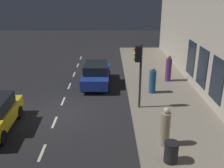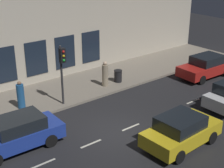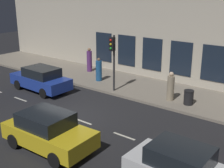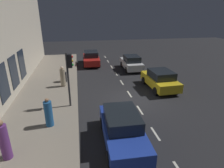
% 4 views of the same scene
% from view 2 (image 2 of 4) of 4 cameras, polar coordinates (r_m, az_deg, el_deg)
% --- Properties ---
extents(ground_plane, '(60.00, 60.00, 0.00)m').
position_cam_2_polar(ground_plane, '(17.63, 0.73, -8.26)').
color(ground_plane, '#232326').
extents(sidewalk, '(4.50, 32.00, 0.15)m').
position_cam_2_polar(sidewalk, '(22.25, -9.58, -1.62)').
color(sidewalk, gray).
rests_on(sidewalk, ground).
extents(building_facade, '(0.65, 32.00, 7.99)m').
position_cam_2_polar(building_facade, '(23.21, -13.38, 9.27)').
color(building_facade, beige).
rests_on(building_facade, ground).
extents(lane_centre_line, '(0.12, 27.20, 0.01)m').
position_cam_2_polar(lane_centre_line, '(18.20, 3.18, -7.23)').
color(lane_centre_line, beige).
rests_on(lane_centre_line, ground).
extents(traffic_light, '(0.47, 0.32, 3.59)m').
position_cam_2_polar(traffic_light, '(19.58, -8.36, 3.31)').
color(traffic_light, '#2D2D30').
rests_on(traffic_light, sidewalk).
extents(parked_car_0, '(2.05, 4.37, 1.58)m').
position_cam_2_polar(parked_car_0, '(25.70, 15.44, 2.88)').
color(parked_car_0, red).
rests_on(parked_car_0, ground).
extents(parked_car_2, '(1.97, 4.37, 1.58)m').
position_cam_2_polar(parked_car_2, '(16.68, -15.68, -7.96)').
color(parked_car_2, '#1E389E').
rests_on(parked_car_2, ground).
extents(parked_car_3, '(2.07, 4.06, 1.58)m').
position_cam_2_polar(parked_car_3, '(16.60, 11.53, -7.69)').
color(parked_car_3, gold).
rests_on(parked_car_3, ground).
extents(pedestrian_1, '(0.49, 0.49, 1.73)m').
position_cam_2_polar(pedestrian_1, '(22.71, -1.16, 1.57)').
color(pedestrian_1, gray).
rests_on(pedestrian_1, sidewalk).
extents(pedestrian_2, '(0.61, 0.61, 1.66)m').
position_cam_2_polar(pedestrian_2, '(20.31, -15.08, -1.93)').
color(pedestrian_2, '#1E5189').
rests_on(pedestrian_2, sidewalk).
extents(trash_bin, '(0.56, 0.56, 0.84)m').
position_cam_2_polar(trash_bin, '(23.53, 1.02, 1.36)').
color(trash_bin, black).
rests_on(trash_bin, sidewalk).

